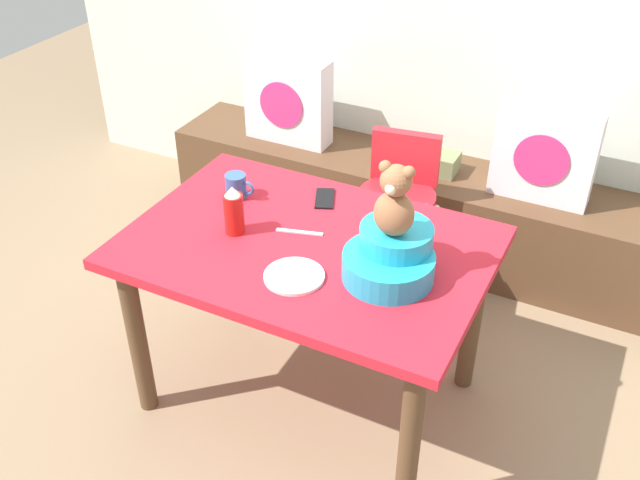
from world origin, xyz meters
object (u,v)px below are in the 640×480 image
(teddy_bear, at_px, (395,202))
(coffee_mug, at_px, (237,186))
(pillow_floral_right, at_px, (545,153))
(ketchup_bottle, at_px, (234,211))
(dining_table, at_px, (307,268))
(book_stack, at_px, (437,162))
(cell_phone, at_px, (325,198))
(highchair, at_px, (397,200))
(infant_seat_teal, at_px, (391,256))
(dinner_plate_near, at_px, (294,276))
(pillow_floral_left, at_px, (288,100))

(teddy_bear, bearing_deg, coffee_mug, 164.81)
(pillow_floral_right, bearing_deg, ketchup_bottle, -124.64)
(pillow_floral_right, distance_m, dining_table, 1.30)
(book_stack, bearing_deg, coffee_mug, -114.43)
(coffee_mug, relative_size, cell_phone, 0.83)
(book_stack, relative_size, coffee_mug, 1.67)
(highchair, height_order, infant_seat_teal, infant_seat_teal)
(infant_seat_teal, relative_size, coffee_mug, 2.75)
(teddy_bear, xyz_separation_m, cell_phone, (-0.40, 0.33, -0.27))
(highchair, relative_size, teddy_bear, 3.16)
(highchair, relative_size, dinner_plate_near, 3.95)
(pillow_floral_right, relative_size, teddy_bear, 1.76)
(infant_seat_teal, distance_m, coffee_mug, 0.73)
(pillow_floral_right, xyz_separation_m, teddy_bear, (-0.25, -1.20, 0.34))
(book_stack, bearing_deg, ketchup_bottle, -105.68)
(ketchup_bottle, height_order, dinner_plate_near, ketchup_bottle)
(book_stack, bearing_deg, cell_phone, -100.16)
(dining_table, relative_size, dinner_plate_near, 6.29)
(cell_phone, bearing_deg, teddy_bear, -62.37)
(book_stack, xyz_separation_m, highchair, (-0.03, -0.44, 0.01))
(pillow_floral_left, bearing_deg, coffee_mug, -71.75)
(dining_table, distance_m, cell_phone, 0.32)
(ketchup_bottle, xyz_separation_m, dinner_plate_near, (0.31, -0.14, -0.08))
(highchair, bearing_deg, pillow_floral_left, 151.51)
(teddy_bear, height_order, coffee_mug, teddy_bear)
(coffee_mug, bearing_deg, dining_table, -21.87)
(dining_table, relative_size, teddy_bear, 5.03)
(highchair, relative_size, ketchup_bottle, 4.27)
(ketchup_bottle, relative_size, cell_phone, 1.28)
(highchair, xyz_separation_m, coffee_mug, (-0.43, -0.59, 0.27))
(highchair, bearing_deg, book_stack, 85.79)
(book_stack, xyz_separation_m, dining_table, (-0.09, -1.18, 0.12))
(coffee_mug, height_order, cell_phone, coffee_mug)
(dining_table, relative_size, cell_phone, 8.74)
(dining_table, relative_size, highchair, 1.59)
(pillow_floral_right, bearing_deg, teddy_bear, -101.87)
(pillow_floral_left, xyz_separation_m, highchair, (0.77, -0.42, -0.16))
(pillow_floral_left, xyz_separation_m, book_stack, (0.80, 0.02, -0.17))
(pillow_floral_right, height_order, dinner_plate_near, pillow_floral_right)
(pillow_floral_left, xyz_separation_m, coffee_mug, (0.33, -1.01, 0.11))
(infant_seat_teal, distance_m, ketchup_bottle, 0.59)
(book_stack, distance_m, coffee_mug, 1.16)
(coffee_mug, bearing_deg, pillow_floral_left, 108.25)
(cell_phone, bearing_deg, ketchup_bottle, -141.80)
(pillow_floral_right, height_order, infant_seat_teal, same)
(book_stack, relative_size, cell_phone, 1.39)
(pillow_floral_left, bearing_deg, highchair, -28.49)
(highchair, distance_m, teddy_bear, 0.97)
(teddy_bear, relative_size, ketchup_bottle, 1.35)
(pillow_floral_left, distance_m, teddy_bear, 1.62)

